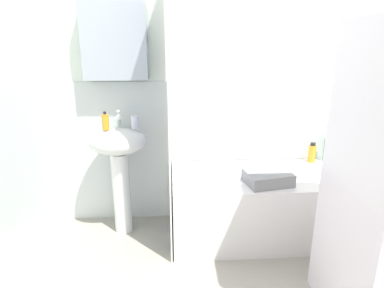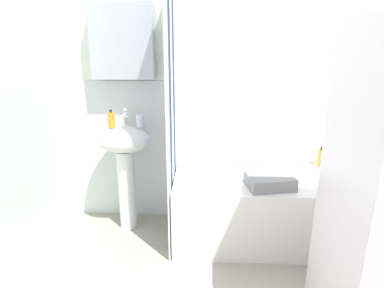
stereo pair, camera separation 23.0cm
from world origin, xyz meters
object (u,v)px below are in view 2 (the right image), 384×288
toothbrush_cup (140,121)px  lotion_bottle (322,157)px  soap_dispenser (111,120)px  bathtub (265,209)px  shampoo_bottle (338,154)px  sink (125,155)px  towel_folded (270,181)px

toothbrush_cup → lotion_bottle: (1.46, 0.11, -0.32)m
soap_dispenser → lotion_bottle: (1.67, 0.14, -0.33)m
bathtub → lotion_bottle: bearing=27.7°
lotion_bottle → shampoo_bottle: bearing=6.0°
sink → bathtub: sink is taller
toothbrush_cup → lotion_bottle: 1.49m
toothbrush_cup → soap_dispenser: bearing=-171.7°
towel_folded → toothbrush_cup: bearing=162.5°
soap_dispenser → shampoo_bottle: 1.83m
sink → shampoo_bottle: sink is taller
soap_dispenser → towel_folded: size_ratio=0.45×
lotion_bottle → bathtub: bearing=-152.3°
sink → towel_folded: sink is taller
shampoo_bottle → lotion_bottle: 0.13m
bathtub → toothbrush_cup: bearing=171.6°
soap_dispenser → bathtub: soap_dispenser is taller
toothbrush_cup → shampoo_bottle: toothbrush_cup is taller
sink → bathtub: bearing=-6.8°
toothbrush_cup → sink: bearing=-175.4°
bathtub → shampoo_bottle: (0.60, 0.26, 0.37)m
toothbrush_cup → shampoo_bottle: 1.61m
soap_dispenser → shampoo_bottle: (1.80, 0.15, -0.31)m
soap_dispenser → bathtub: size_ratio=0.10×
sink → towel_folded: bearing=-14.9°
sink → soap_dispenser: 0.31m
soap_dispenser → toothbrush_cup: size_ratio=1.50×
shampoo_bottle → lotion_bottle: size_ratio=1.30×
sink → towel_folded: 1.14m
soap_dispenser → lotion_bottle: bearing=4.7°
bathtub → shampoo_bottle: size_ratio=6.37×
sink → toothbrush_cup: 0.31m
sink → bathtub: 1.18m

